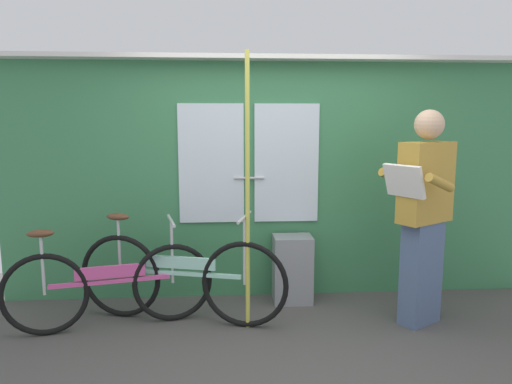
% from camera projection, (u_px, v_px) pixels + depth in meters
% --- Properties ---
extents(ground_plane, '(6.01, 4.16, 0.04)m').
position_uv_depth(ground_plane, '(286.00, 360.00, 3.41)').
color(ground_plane, '#474442').
extents(train_door_wall, '(5.01, 0.28, 2.25)m').
position_uv_depth(train_door_wall, '(269.00, 174.00, 4.48)').
color(train_door_wall, '#387A4C').
rests_on(train_door_wall, ground_plane).
extents(bicycle_near_door, '(1.76, 0.61, 0.93)m').
position_uv_depth(bicycle_near_door, '(180.00, 277.00, 3.95)').
color(bicycle_near_door, black).
rests_on(bicycle_near_door, ground_plane).
extents(bicycle_leaning_behind, '(1.63, 0.52, 0.88)m').
position_uv_depth(bicycle_leaning_behind, '(110.00, 286.00, 3.84)').
color(bicycle_leaning_behind, black).
rests_on(bicycle_leaning_behind, ground_plane).
extents(passenger_reading_newspaper, '(0.64, 0.59, 1.77)m').
position_uv_depth(passenger_reading_newspaper, '(424.00, 213.00, 3.84)').
color(passenger_reading_newspaper, slate).
rests_on(passenger_reading_newspaper, ground_plane).
extents(trash_bin_by_wall, '(0.35, 0.28, 0.62)m').
position_uv_depth(trash_bin_by_wall, '(292.00, 269.00, 4.41)').
color(trash_bin_by_wall, gray).
rests_on(trash_bin_by_wall, ground_plane).
extents(handrail_pole, '(0.04, 0.04, 2.21)m').
position_uv_depth(handrail_pole, '(248.00, 194.00, 3.74)').
color(handrail_pole, '#C6C14C').
rests_on(handrail_pole, ground_plane).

